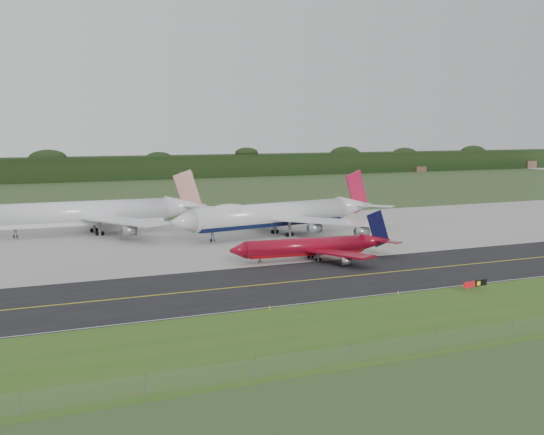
{
  "coord_description": "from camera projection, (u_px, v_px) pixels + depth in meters",
  "views": [
    {
      "loc": [
        -74.53,
        -119.6,
        26.67
      ],
      "look_at": [
        -6.03,
        22.0,
        8.14
      ],
      "focal_mm": 50.0,
      "sensor_mm": 36.0,
      "label": 1
    }
  ],
  "objects": [
    {
      "name": "jet_star_tail",
      "position": [
        96.0,
        213.0,
        191.73
      ],
      "size": [
        59.82,
        50.24,
        15.83
      ],
      "color": "silver",
      "rests_on": "ground"
    },
    {
      "name": "jet_red_737",
      "position": [
        314.0,
        247.0,
        154.48
      ],
      "size": [
        35.82,
        29.1,
        9.67
      ],
      "color": "maroon",
      "rests_on": "ground"
    },
    {
      "name": "grass_verge",
      "position": [
        478.0,
        311.0,
        110.99
      ],
      "size": [
        400.0,
        30.0,
        0.01
      ],
      "primitive_type": "cube",
      "color": "#2F5A1A",
      "rests_on": "ground"
    },
    {
      "name": "taxiway_sign",
      "position": [
        475.0,
        284.0,
        124.56
      ],
      "size": [
        5.24,
        0.86,
        1.75
      ],
      "color": "slate",
      "rests_on": "ground"
    },
    {
      "name": "taxiway_edge_line",
      "position": [
        414.0,
        291.0,
        124.84
      ],
      "size": [
        400.0,
        0.25,
        0.0
      ],
      "primitive_type": "cube",
      "color": "silver",
      "rests_on": "taxiway"
    },
    {
      "name": "apron",
      "position": [
        243.0,
        236.0,
        187.87
      ],
      "size": [
        400.0,
        78.0,
        0.01
      ],
      "primitive_type": "cube",
      "color": "gray",
      "rests_on": "ground"
    },
    {
      "name": "ground",
      "position": [
        352.0,
        271.0,
        142.28
      ],
      "size": [
        600.0,
        600.0,
        0.0
      ],
      "primitive_type": "plane",
      "color": "#334922",
      "rests_on": "ground"
    },
    {
      "name": "edge_marker_left",
      "position": [
        270.0,
        308.0,
        112.25
      ],
      "size": [
        0.16,
        0.16,
        0.5
      ],
      "primitive_type": "cylinder",
      "color": "yellow",
      "rests_on": "ground"
    },
    {
      "name": "taxiway",
      "position": [
        363.0,
        275.0,
        138.7
      ],
      "size": [
        400.0,
        32.0,
        0.02
      ],
      "primitive_type": "cube",
      "color": "black",
      "rests_on": "ground"
    },
    {
      "name": "taxiway_centreline",
      "position": [
        363.0,
        275.0,
        138.7
      ],
      "size": [
        400.0,
        0.4,
        0.0
      ],
      "primitive_type": "cube",
      "color": "yellow",
      "rests_on": "taxiway"
    },
    {
      "name": "horizon_treeline",
      "position": [
        68.0,
        170.0,
        386.39
      ],
      "size": [
        700.0,
        25.0,
        12.0
      ],
      "color": "black",
      "rests_on": "ground"
    },
    {
      "name": "jet_ba_747",
      "position": [
        278.0,
        214.0,
        188.89
      ],
      "size": [
        61.97,
        50.7,
        15.63
      ],
      "color": "silver",
      "rests_on": "ground"
    },
    {
      "name": "edge_marker_center",
      "position": [
        398.0,
        293.0,
        122.23
      ],
      "size": [
        0.16,
        0.16,
        0.5
      ],
      "primitive_type": "cylinder",
      "color": "yellow",
      "rests_on": "ground"
    }
  ]
}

